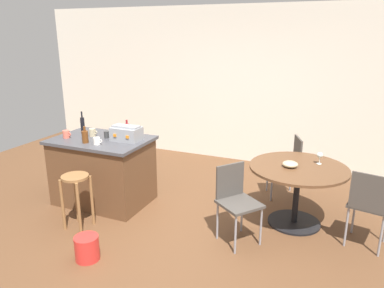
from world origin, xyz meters
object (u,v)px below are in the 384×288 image
at_px(wooden_stool, 76,190).
at_px(cup_3, 97,141).
at_px(bottle_2, 83,125).
at_px(cup_0, 107,134).
at_px(folding_chair_near, 369,203).
at_px(cup_2, 66,134).
at_px(kitchen_island, 103,170).
at_px(folding_chair_left, 236,197).
at_px(bottle_1, 85,136).
at_px(bottle_0, 127,129).
at_px(folding_chair_far, 288,162).
at_px(wine_glass, 320,155).
at_px(plastic_bucket, 87,248).
at_px(cup_1, 93,132).
at_px(dining_table, 298,180).
at_px(toolbox, 126,133).
at_px(serving_bowl, 290,164).

bearing_deg(wooden_stool, cup_3, 92.84).
xyz_separation_m(bottle_2, cup_0, (0.44, -0.06, -0.07)).
relative_size(folding_chair_near, cup_2, 7.04).
relative_size(kitchen_island, cup_0, 11.72).
bearing_deg(folding_chair_near, bottle_2, -179.40).
height_order(folding_chair_left, bottle_1, bottle_1).
bearing_deg(cup_2, bottle_0, 35.20).
distance_m(kitchen_island, folding_chair_far, 2.55).
xyz_separation_m(kitchen_island, folding_chair_near, (3.27, 0.16, 0.08)).
height_order(bottle_1, bottle_2, bottle_2).
relative_size(wooden_stool, cup_3, 5.42).
bearing_deg(cup_3, wine_glass, 17.65).
xyz_separation_m(kitchen_island, plastic_bucket, (0.66, -1.21, -0.32)).
bearing_deg(cup_1, dining_table, 7.23).
xyz_separation_m(bottle_2, plastic_bucket, (1.05, -1.34, -0.89)).
distance_m(toolbox, cup_2, 0.83).
height_order(bottle_2, cup_0, bottle_2).
bearing_deg(toolbox, cup_0, -179.64).
height_order(toolbox, cup_0, toolbox).
bearing_deg(kitchen_island, dining_table, 9.07).
xyz_separation_m(kitchen_island, wooden_stool, (0.14, -0.71, 0.02)).
relative_size(dining_table, cup_2, 9.13).
bearing_deg(folding_chair_left, bottle_0, 162.49).
distance_m(bottle_0, bottle_2, 0.63).
xyz_separation_m(bottle_2, cup_1, (0.21, -0.07, -0.07)).
bearing_deg(cup_3, bottle_2, 144.76).
bearing_deg(cup_0, plastic_bucket, -64.40).
height_order(folding_chair_near, cup_3, cup_3).
bearing_deg(toolbox, folding_chair_far, 29.81).
xyz_separation_m(bottle_1, cup_1, (-0.11, 0.29, -0.03)).
distance_m(toolbox, cup_3, 0.39).
xyz_separation_m(bottle_0, cup_2, (-0.65, -0.46, -0.03)).
bearing_deg(cup_1, bottle_0, 33.18).
height_order(bottle_1, cup_3, bottle_1).
bearing_deg(cup_0, dining_table, 7.75).
bearing_deg(wooden_stool, bottle_2, 122.47).
bearing_deg(folding_chair_far, plastic_bucket, -124.11).
xyz_separation_m(folding_chair_left, bottle_0, (-1.73, 0.55, 0.47)).
distance_m(kitchen_island, toolbox, 0.65).
bearing_deg(kitchen_island, folding_chair_far, 27.12).
height_order(folding_chair_far, cup_0, cup_0).
bearing_deg(bottle_1, cup_0, 69.27).
xyz_separation_m(cup_0, cup_1, (-0.23, -0.01, 0.01)).
height_order(kitchen_island, toolbox, toolbox).
xyz_separation_m(kitchen_island, serving_bowl, (2.41, 0.35, 0.32)).
xyz_separation_m(bottle_1, cup_0, (0.11, 0.30, -0.04)).
bearing_deg(kitchen_island, bottle_1, -104.62).
relative_size(folding_chair_near, folding_chair_left, 1.02).
bearing_deg(plastic_bucket, folding_chair_near, 27.80).
bearing_deg(cup_2, cup_1, 37.96).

